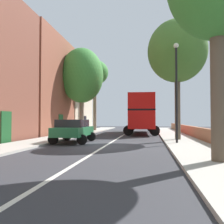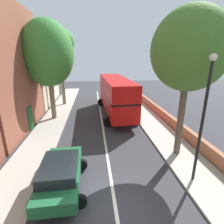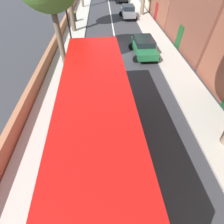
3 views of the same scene
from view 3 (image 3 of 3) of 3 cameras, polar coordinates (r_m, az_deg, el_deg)
name	(u,v)px [view 3 (image 3 of 3)]	position (r m, az deg, el deg)	size (l,w,h in m)	color
ground_plane	(116,49)	(18.19, 1.60, 21.82)	(84.00, 84.00, 0.00)	#333338
road_centre_line	(116,48)	(18.19, 1.61, 21.83)	(0.16, 54.00, 0.01)	silver
sidewalk_left	(162,47)	(19.17, 17.50, 21.39)	(2.60, 60.00, 0.12)	#B2ADA3
sidewalk_right	(70,49)	(18.46, -14.86, 21.00)	(2.60, 60.00, 0.12)	#B2ADA3
boundary_wall_right	(54,45)	(18.66, -20.11, 21.53)	(0.36, 54.00, 0.96)	#9E6647
double_decker_bus	(98,139)	(6.15, -4.93, -9.53)	(3.86, 10.91, 4.06)	red
parked_car_green_left_1	(144,46)	(16.78, 11.34, 22.26)	(2.57, 4.40, 1.57)	#1E6038
parked_car_grey_left_2	(128,11)	(28.10, 5.81, 32.35)	(2.48, 4.13, 1.65)	slate
lamppost_right	(66,12)	(15.87, -16.04, 31.34)	(0.32, 0.32, 6.31)	black
litter_bin_right	(75,17)	(26.68, -13.31, 30.33)	(0.55, 0.55, 1.18)	black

